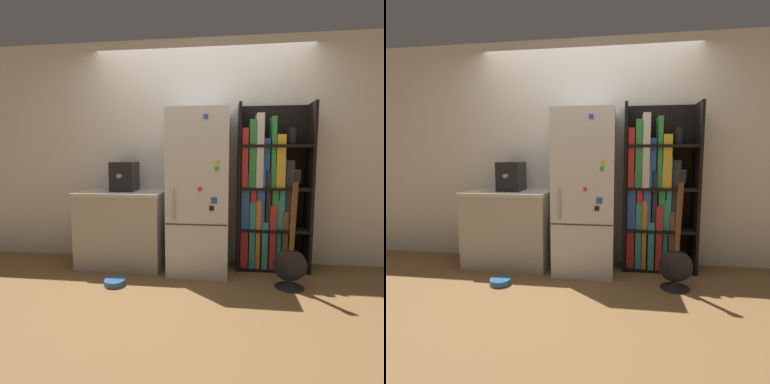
{
  "view_description": "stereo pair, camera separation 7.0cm",
  "coord_description": "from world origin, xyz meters",
  "views": [
    {
      "loc": [
        0.31,
        -3.09,
        1.25
      ],
      "look_at": [
        -0.08,
        0.15,
        0.87
      ],
      "focal_mm": 28.0,
      "sensor_mm": 36.0,
      "label": 1
    },
    {
      "loc": [
        0.38,
        -3.08,
        1.25
      ],
      "look_at": [
        -0.08,
        0.15,
        0.87
      ],
      "focal_mm": 28.0,
      "sensor_mm": 36.0,
      "label": 2
    }
  ],
  "objects": [
    {
      "name": "pet_bowl",
      "position": [
        -0.78,
        -0.38,
        0.03
      ],
      "size": [
        0.21,
        0.21,
        0.06
      ],
      "color": "#3366A5",
      "rests_on": "ground_plane"
    },
    {
      "name": "bookshelf",
      "position": [
        0.74,
        0.3,
        0.83
      ],
      "size": [
        0.79,
        0.35,
        1.83
      ],
      "color": "black",
      "rests_on": "ground_plane"
    },
    {
      "name": "wall_back",
      "position": [
        0.0,
        0.47,
        1.3
      ],
      "size": [
        8.0,
        0.05,
        2.6
      ],
      "color": "white",
      "rests_on": "ground_plane"
    },
    {
      "name": "espresso_machine",
      "position": [
        -0.87,
        0.22,
        1.03
      ],
      "size": [
        0.27,
        0.35,
        0.33
      ],
      "color": "black",
      "rests_on": "kitchen_counter"
    },
    {
      "name": "ground_plane",
      "position": [
        0.0,
        0.0,
        0.0
      ],
      "size": [
        16.0,
        16.0,
        0.0
      ],
      "primitive_type": "plane",
      "color": "olive"
    },
    {
      "name": "kitchen_counter",
      "position": [
        -0.89,
        0.17,
        0.43
      ],
      "size": [
        0.97,
        0.57,
        0.87
      ],
      "color": "#BCB7A8",
      "rests_on": "ground_plane"
    },
    {
      "name": "guitar",
      "position": [
        0.92,
        -0.23,
        0.17
      ],
      "size": [
        0.31,
        0.28,
        1.14
      ],
      "color": "black",
      "rests_on": "ground_plane"
    },
    {
      "name": "refrigerator",
      "position": [
        -0.0,
        0.14,
        0.87
      ],
      "size": [
        0.64,
        0.64,
        1.74
      ],
      "color": "silver",
      "rests_on": "ground_plane"
    }
  ]
}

